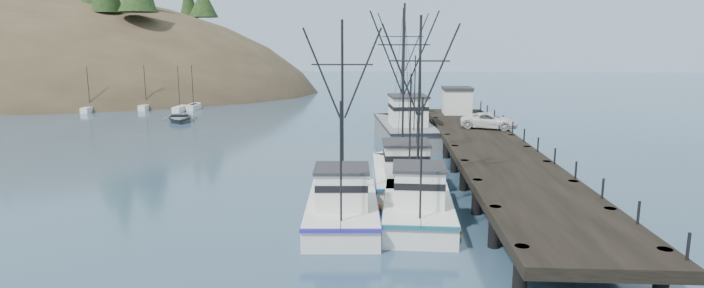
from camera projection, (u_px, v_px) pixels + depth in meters
The scene contains 12 objects.
ground at pixel (249, 250), 25.48m from camera, with size 400.00×400.00×0.00m, color navy.
pier at pixel (491, 150), 40.06m from camera, with size 6.00×44.00×2.00m.
distant_ridge at pixel (395, 68), 191.67m from camera, with size 360.00×40.00×26.00m, color #9EB2C6.
distant_ridge_far at pixel (263, 66), 209.24m from camera, with size 180.00×25.00×18.00m, color silver.
moored_sailboats at pixel (148, 105), 79.93m from camera, with size 17.19×19.56×6.35m.
trawler_near at pixel (417, 203), 29.97m from camera, with size 3.92×11.06×11.25m.
trawler_mid at pixel (342, 205), 29.61m from camera, with size 4.28×11.11×11.01m.
trawler_far at pixel (403, 173), 36.67m from camera, with size 4.39×12.18×12.33m.
work_vessel at pixel (404, 128), 53.37m from camera, with size 6.20×15.62×13.01m.
pier_shed at pixel (457, 100), 57.40m from camera, with size 3.00×3.20×2.80m.
pickup_truck at pixel (490, 121), 47.86m from camera, with size 2.26×4.89×1.36m, color silver.
motorboat at pixel (180, 121), 65.87m from camera, with size 4.13×5.79×1.20m, color #565D5F.
Camera 1 is at (6.17, -23.80, 9.57)m, focal length 28.00 mm.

